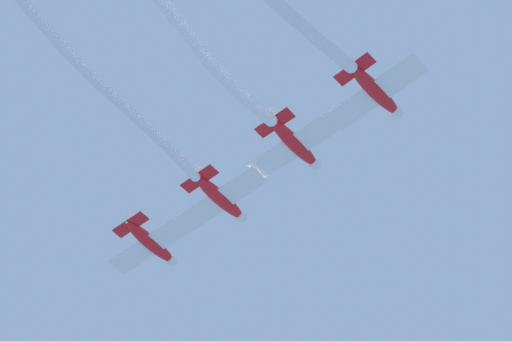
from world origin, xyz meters
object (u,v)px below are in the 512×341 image
Objects in this scene: airplane_lead at (376,91)px; airplane_slot at (151,243)px; airplane_right_wing at (220,198)px; airplane_left_wing at (295,144)px.

airplane_lead is 18.49m from airplane_slot.
airplane_slot is (-0.06, 6.16, 0.30)m from airplane_right_wing.
airplane_right_wing is 6.17m from airplane_slot.
airplane_slot is at bearing 90.67° from airplane_lead.
airplane_left_wing is 1.00× the size of airplane_slot.
airplane_lead is 12.33m from airplane_right_wing.
airplane_lead is at bearing -90.62° from airplane_right_wing.
airplane_right_wing is 1.00× the size of airplane_slot.
airplane_lead is 6.17m from airplane_left_wing.
airplane_slot is (-0.11, 12.32, 0.00)m from airplane_left_wing.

